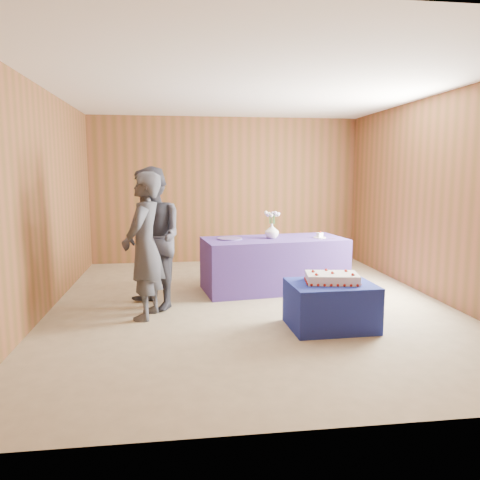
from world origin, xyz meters
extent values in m
plane|color=tan|center=(0.00, 0.00, 0.00)|extent=(6.00, 6.00, 0.00)
cube|color=brown|center=(0.00, 3.00, 1.35)|extent=(5.00, 0.04, 2.70)
cube|color=brown|center=(0.00, -3.00, 1.35)|extent=(5.00, 0.04, 2.70)
cube|color=brown|center=(-2.50, 0.00, 1.35)|extent=(0.04, 6.00, 2.70)
cube|color=brown|center=(2.50, 0.00, 1.35)|extent=(0.04, 6.00, 2.70)
cube|color=white|center=(0.00, 0.00, 2.70)|extent=(5.00, 6.00, 0.04)
cube|color=navy|center=(0.73, -1.03, 0.25)|extent=(0.92, 0.73, 0.50)
cube|color=#453084|center=(0.45, 0.71, 0.38)|extent=(2.10, 1.15, 0.75)
cube|color=silver|center=(0.74, -1.00, 0.55)|extent=(0.60, 0.45, 0.10)
sphere|color=#A0150C|center=(0.44, -1.14, 0.51)|extent=(0.03, 0.03, 0.03)
sphere|color=#A0150C|center=(0.98, -1.23, 0.51)|extent=(0.03, 0.03, 0.03)
sphere|color=#A0150C|center=(0.50, -0.78, 0.51)|extent=(0.03, 0.03, 0.03)
sphere|color=#A0150C|center=(1.04, -0.87, 0.51)|extent=(0.03, 0.03, 0.03)
sphere|color=#A0150C|center=(0.56, -1.07, 0.62)|extent=(0.03, 0.03, 0.03)
cone|color=#165212|center=(0.58, -1.07, 0.61)|extent=(0.01, 0.02, 0.02)
sphere|color=#A0150C|center=(0.90, -0.95, 0.62)|extent=(0.03, 0.03, 0.03)
cone|color=#165212|center=(0.92, -0.95, 0.61)|extent=(0.01, 0.02, 0.02)
sphere|color=#A0150C|center=(0.74, -1.00, 0.62)|extent=(0.03, 0.03, 0.03)
cone|color=#165212|center=(0.76, -1.00, 0.61)|extent=(0.01, 0.02, 0.02)
imported|color=white|center=(0.42, 0.73, 0.85)|extent=(0.25, 0.25, 0.21)
cylinder|color=#295C25|center=(0.46, 0.73, 1.03)|extent=(0.01, 0.01, 0.15)
sphere|color=silver|center=(0.51, 0.73, 1.11)|extent=(0.05, 0.05, 0.05)
cylinder|color=#295C25|center=(0.45, 0.75, 1.03)|extent=(0.01, 0.01, 0.15)
sphere|color=white|center=(0.50, 0.78, 1.11)|extent=(0.05, 0.05, 0.05)
cylinder|color=#295C25|center=(0.43, 0.76, 1.03)|extent=(0.01, 0.01, 0.15)
sphere|color=silver|center=(0.45, 0.81, 1.11)|extent=(0.05, 0.05, 0.05)
cylinder|color=#295C25|center=(0.41, 0.76, 1.03)|extent=(0.01, 0.01, 0.15)
sphere|color=white|center=(0.39, 0.81, 1.11)|extent=(0.05, 0.05, 0.05)
cylinder|color=#295C25|center=(0.39, 0.75, 1.03)|extent=(0.01, 0.01, 0.15)
sphere|color=silver|center=(0.35, 0.78, 1.11)|extent=(0.05, 0.05, 0.05)
cylinder|color=#295C25|center=(0.39, 0.73, 1.03)|extent=(0.01, 0.01, 0.15)
sphere|color=white|center=(0.33, 0.73, 1.11)|extent=(0.05, 0.05, 0.05)
cylinder|color=#295C25|center=(0.39, 0.70, 1.03)|extent=(0.01, 0.01, 0.15)
sphere|color=silver|center=(0.35, 0.67, 1.11)|extent=(0.05, 0.05, 0.05)
cylinder|color=#295C25|center=(0.41, 0.69, 1.03)|extent=(0.01, 0.01, 0.15)
sphere|color=white|center=(0.39, 0.64, 1.11)|extent=(0.05, 0.05, 0.05)
cylinder|color=#295C25|center=(0.43, 0.69, 1.03)|extent=(0.01, 0.01, 0.15)
sphere|color=silver|center=(0.45, 0.64, 1.11)|extent=(0.05, 0.05, 0.05)
cylinder|color=#295C25|center=(0.45, 0.70, 1.03)|extent=(0.01, 0.01, 0.15)
sphere|color=white|center=(0.50, 0.67, 1.11)|extent=(0.05, 0.05, 0.05)
cylinder|color=#5C4C98|center=(-0.19, 0.70, 0.76)|extent=(0.43, 0.43, 0.02)
cylinder|color=white|center=(1.11, 0.67, 0.76)|extent=(0.24, 0.24, 0.01)
cube|color=silver|center=(1.11, 0.67, 0.79)|extent=(0.10, 0.09, 0.07)
sphere|color=#A0150C|center=(1.11, 0.64, 0.84)|extent=(0.03, 0.03, 0.03)
cube|color=silver|center=(1.18, 0.53, 0.75)|extent=(0.26, 0.07, 0.00)
imported|color=#363840|center=(-1.29, -0.39, 0.85)|extent=(0.54, 0.70, 1.70)
imported|color=#353640|center=(-1.23, -0.02, 0.88)|extent=(1.02, 1.08, 1.76)
camera|label=1|loc=(-0.91, -5.79, 1.69)|focal=35.00mm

